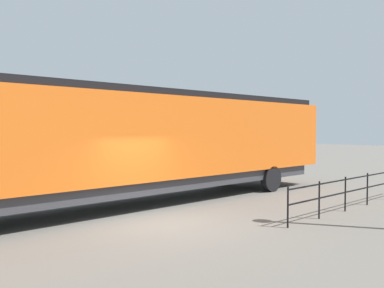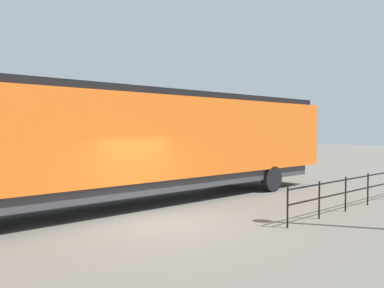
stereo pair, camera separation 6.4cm
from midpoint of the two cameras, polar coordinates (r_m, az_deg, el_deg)
name	(u,v)px [view 2 (the right image)]	position (r m, az deg, el deg)	size (l,w,h in m)	color
ground_plane	(165,224)	(11.90, -3.57, -11.03)	(120.00, 120.00, 0.00)	#666059
locomotive	(148,140)	(14.98, -5.99, 0.54)	(3.13, 18.99, 4.07)	orange
platform_fence	(357,187)	(15.15, 22.05, -5.52)	(0.05, 8.31, 1.14)	black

